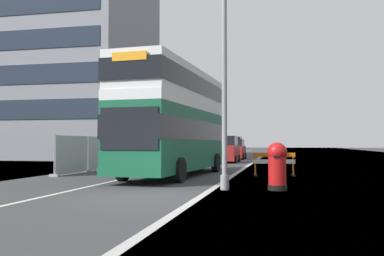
{
  "coord_description": "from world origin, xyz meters",
  "views": [
    {
      "loc": [
        3.87,
        -11.61,
        1.57
      ],
      "look_at": [
        0.19,
        5.45,
        2.2
      ],
      "focal_mm": 39.37,
      "sensor_mm": 36.0,
      "label": 1
    }
  ],
  "objects": [
    {
      "name": "red_pillar_postbox",
      "position": [
        3.69,
        2.77,
        0.87
      ],
      "size": [
        0.66,
        0.66,
        1.6
      ],
      "color": "black",
      "rests_on": "ground"
    },
    {
      "name": "car_receding_far",
      "position": [
        -1.53,
        36.01,
        1.06
      ],
      "size": [
        1.98,
        4.56,
        2.29
      ],
      "color": "silver",
      "rests_on": "ground"
    },
    {
      "name": "car_receding_mid",
      "position": [
        -0.65,
        29.12,
        0.92
      ],
      "size": [
        1.98,
        4.49,
        1.95
      ],
      "color": "maroon",
      "rests_on": "ground"
    },
    {
      "name": "bare_tree_far_verge_mid",
      "position": [
        -11.71,
        47.06,
        2.26
      ],
      "size": [
        2.91,
        2.23,
        4.55
      ],
      "color": "#4C3D2D",
      "rests_on": "ground"
    },
    {
      "name": "car_oncoming_near",
      "position": [
        -0.59,
        22.5,
        1.01
      ],
      "size": [
        1.92,
        4.45,
        2.15
      ],
      "color": "maroon",
      "rests_on": "ground"
    },
    {
      "name": "double_decker_bus",
      "position": [
        -1.12,
        8.08,
        2.69
      ],
      "size": [
        3.31,
        11.14,
        5.05
      ],
      "color": "#145638",
      "rests_on": "ground"
    },
    {
      "name": "lamppost_foreground",
      "position": [
        1.95,
        2.49,
        4.27
      ],
      "size": [
        0.29,
        0.7,
        9.03
      ],
      "color": "gray",
      "rests_on": "ground"
    },
    {
      "name": "bare_tree_far_verge_near",
      "position": [
        -12.75,
        37.62,
        2.1
      ],
      "size": [
        2.6,
        3.57,
        4.3
      ],
      "color": "#4C3D2D",
      "rests_on": "ground"
    },
    {
      "name": "roadworks_barrier",
      "position": [
        3.47,
        8.87,
        0.71
      ],
      "size": [
        1.98,
        0.77,
        1.11
      ],
      "color": "orange",
      "rests_on": "ground"
    },
    {
      "name": "ground",
      "position": [
        0.5,
        0.11,
        -0.05
      ],
      "size": [
        140.0,
        280.0,
        0.1
      ],
      "color": "#38383A"
    },
    {
      "name": "backdrop_office_block",
      "position": [
        -23.36,
        29.29,
        12.55
      ],
      "size": [
        25.5,
        15.32,
        25.1
      ],
      "color": "gray",
      "rests_on": "ground"
    },
    {
      "name": "construction_site_fence",
      "position": [
        -6.58,
        19.89,
        0.96
      ],
      "size": [
        0.44,
        27.4,
        2.0
      ],
      "color": "#A8AAAD",
      "rests_on": "ground"
    }
  ]
}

